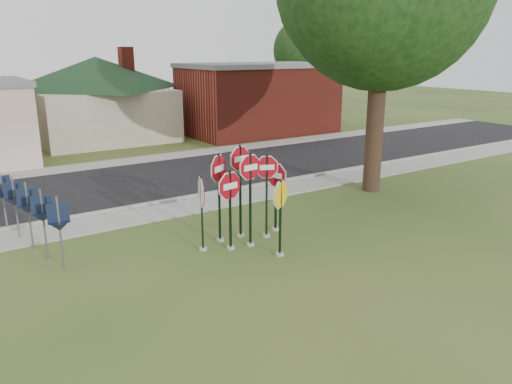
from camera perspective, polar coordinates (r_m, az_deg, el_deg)
ground at (r=14.01m, az=1.91°, el=-7.61°), size 120.00×120.00×0.00m
sidewalk_near at (r=18.46m, az=-8.06°, el=-1.77°), size 60.00×1.60×0.06m
road at (r=22.46m, az=-13.09°, el=1.14°), size 60.00×7.00×0.04m
sidewalk_far at (r=26.43m, az=-16.44°, el=3.11°), size 60.00×1.60×0.06m
curb at (r=19.32m, az=-9.36°, el=-0.90°), size 60.00×0.20×0.14m
stop_sign_center at (r=14.31m, az=-0.66°, el=0.65°), size 1.03×0.24×2.90m
stop_sign_yellow at (r=13.73m, az=2.81°, el=-1.81°), size 0.98×0.50×2.33m
stop_sign_left at (r=14.16m, az=-2.99°, el=-0.80°), size 1.10×0.24×2.46m
stop_sign_right at (r=15.05m, az=1.22°, el=0.78°), size 0.89×0.41×2.70m
stop_sign_back_right at (r=15.02m, az=-1.82°, el=1.66°), size 1.02×0.24×3.00m
stop_sign_back_left at (r=14.71m, az=-4.26°, el=0.94°), size 0.99×0.59×2.83m
stop_sign_far_right at (r=15.69m, az=2.29°, el=0.61°), size 0.30×1.05×2.37m
stop_sign_far_left at (r=14.16m, az=-6.23°, el=-1.24°), size 0.37×1.12×2.34m
route_sign_row at (r=15.69m, az=-24.59°, el=-1.73°), size 1.43×4.63×2.00m
building_house at (r=33.84m, az=-17.71°, el=11.89°), size 11.60×11.60×6.20m
building_brick at (r=35.03m, az=0.31°, el=10.70°), size 10.20×6.20×4.75m
bg_tree_right at (r=46.87m, az=5.53°, el=15.83°), size 5.60×5.60×8.40m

